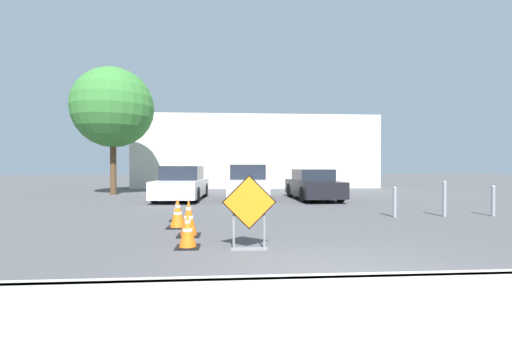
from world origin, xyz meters
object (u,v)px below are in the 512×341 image
Objects in this scene: bollard_nearest at (395,201)px; bollard_second at (444,198)px; road_closed_sign at (249,209)px; traffic_cone_second at (189,218)px; parked_car_nearest at (182,184)px; traffic_cone_fourth at (177,210)px; parked_car_second at (248,184)px; parked_car_third at (313,185)px; bollard_third at (493,200)px; traffic_cone_nearest at (188,230)px; traffic_cone_third at (178,214)px.

bollard_nearest is 0.85× the size of bollard_second.
road_closed_sign is 5.92m from bollard_nearest.
parked_car_nearest is (-1.33, 8.31, 0.31)m from traffic_cone_second.
parked_car_nearest is at bearing 96.87° from traffic_cone_fourth.
road_closed_sign is 0.34× the size of parked_car_second.
traffic_cone_fourth is 6.46m from bollard_nearest.
traffic_cone_second is 0.20× the size of parked_car_second.
parked_car_third is (6.03, -0.36, -0.05)m from parked_car_nearest.
road_closed_sign is 7.20m from bollard_second.
bollard_nearest is 3.14m from bollard_third.
parked_car_third is 6.21m from bollard_second.
traffic_cone_nearest is 1.10m from traffic_cone_second.
road_closed_sign is 1.91× the size of traffic_cone_third.
bollard_nearest is at bearing 180.00° from bollard_third.
parked_car_second is at bearing 87.49° from road_closed_sign.
bollard_third is (10.33, -5.93, -0.21)m from parked_car_nearest.
traffic_cone_fourth is 6.23m from parked_car_nearest.
traffic_cone_second is at bearing 101.77° from parked_car_nearest.
parked_car_third is at bearing 116.08° from bollard_second.
traffic_cone_third is (-1.67, 2.40, -0.40)m from road_closed_sign.
parked_car_nearest is at bearing -6.21° from parked_car_third.
bollard_nearest is 1.57m from bollard_second.
parked_car_nearest is 9.33m from bollard_nearest.
bollard_third is (8.88, 3.47, 0.17)m from traffic_cone_nearest.
traffic_cone_third is 0.78× the size of bollard_nearest.
bollard_second is at bearing 17.73° from traffic_cone_second.
bollard_second is 1.57m from bollard_third.
traffic_cone_second is 0.17× the size of parked_car_nearest.
traffic_cone_second is 9.24m from parked_car_third.
road_closed_sign is 1.45× the size of bollard_third.
traffic_cone_fourth is (-0.71, 3.23, -0.02)m from traffic_cone_nearest.
road_closed_sign is 10.00m from parked_car_nearest.
road_closed_sign is 1.25m from traffic_cone_nearest.
traffic_cone_nearest is 0.14× the size of parked_car_nearest.
traffic_cone_fourth is at bearing 102.32° from traffic_cone_nearest.
bollard_nearest is at bearing 143.15° from parked_car_nearest.
parked_car_nearest is at bearing 140.48° from bollard_nearest.
parked_car_nearest reaches higher than parked_car_third.
traffic_cone_fourth is at bearing 105.35° from traffic_cone_second.
parked_car_second reaches higher than bollard_nearest.
parked_car_second is 7.14m from bollard_nearest.
traffic_cone_nearest is 1.07× the size of traffic_cone_fourth.
bollard_nearest reaches higher than traffic_cone_nearest.
parked_car_third is at bearing 178.06° from parked_car_second.
traffic_cone_third is at bearing 110.84° from traffic_cone_second.
parked_car_third is 7.04m from bollard_third.
parked_car_third reaches higher than road_closed_sign.
parked_car_nearest is 11.91m from bollard_third.
parked_car_nearest reaches higher than bollard_second.
bollard_second is at bearing 0.00° from bollard_nearest.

